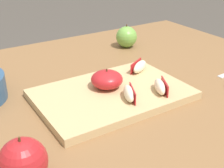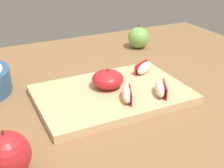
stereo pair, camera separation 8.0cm
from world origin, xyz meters
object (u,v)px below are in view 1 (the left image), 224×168
object	(u,v)px
whole_apple_crimson	(23,162)
apple_wedge_right	(129,93)
whole_apple_granny_green	(126,37)
apple_wedge_left	(160,87)
apple_half_skin_up	(107,79)
cutting_board	(112,94)
apple_wedge_near_knife	(139,67)

from	to	relation	value
whole_apple_crimson	apple_wedge_right	bearing A→B (deg)	21.09
whole_apple_crimson	whole_apple_granny_green	xyz separation A→B (m)	(0.56, 0.50, -0.00)
apple_wedge_left	whole_apple_granny_green	bearing A→B (deg)	67.10
apple_half_skin_up	apple_wedge_left	world-z (taller)	apple_half_skin_up
cutting_board	whole_apple_granny_green	world-z (taller)	whole_apple_granny_green
cutting_board	apple_wedge_left	size ratio (longest dim) A/B	5.22
cutting_board	whole_apple_crimson	size ratio (longest dim) A/B	4.20
apple_wedge_near_knife	whole_apple_granny_green	distance (m)	0.29
cutting_board	apple_wedge_left	xyz separation A→B (m)	(0.10, -0.07, 0.03)
apple_half_skin_up	apple_wedge_right	xyz separation A→B (m)	(0.01, -0.09, -0.01)
apple_wedge_right	whole_apple_crimson	distance (m)	0.33
apple_wedge_right	apple_wedge_left	bearing A→B (deg)	-7.53
cutting_board	apple_wedge_near_knife	distance (m)	0.15
whole_apple_granny_green	apple_wedge_near_knife	bearing A→B (deg)	-116.99
apple_half_skin_up	apple_wedge_left	distance (m)	0.14
cutting_board	apple_wedge_near_knife	bearing A→B (deg)	24.70
apple_wedge_left	whole_apple_crimson	size ratio (longest dim) A/B	0.80
apple_half_skin_up	apple_wedge_right	bearing A→B (deg)	-81.52
apple_wedge_near_knife	apple_wedge_left	xyz separation A→B (m)	(-0.04, -0.14, 0.00)
apple_half_skin_up	apple_wedge_near_knife	xyz separation A→B (m)	(0.14, 0.04, -0.01)
apple_wedge_near_knife	whole_apple_crimson	distance (m)	0.50
cutting_board	apple_half_skin_up	bearing A→B (deg)	91.33
apple_wedge_right	apple_wedge_left	world-z (taller)	same
apple_wedge_right	whole_apple_granny_green	size ratio (longest dim) A/B	0.86
cutting_board	whole_apple_crimson	xyz separation A→B (m)	(-0.29, -0.18, 0.03)
cutting_board	whole_apple_crimson	distance (m)	0.35
whole_apple_crimson	apple_wedge_near_knife	bearing A→B (deg)	29.35
apple_wedge_right	whole_apple_granny_green	distance (m)	0.46
apple_wedge_right	apple_wedge_near_knife	bearing A→B (deg)	44.81
cutting_board	apple_wedge_near_knife	world-z (taller)	apple_wedge_near_knife
apple_wedge_left	apple_half_skin_up	bearing A→B (deg)	136.40
whole_apple_crimson	cutting_board	bearing A→B (deg)	31.39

